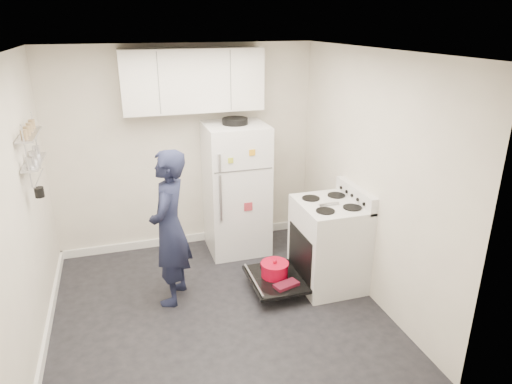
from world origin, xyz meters
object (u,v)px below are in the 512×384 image
object	(u,v)px
refrigerator	(236,188)
electric_range	(327,245)
person	(170,228)
open_oven_door	(275,274)

from	to	relation	value
refrigerator	electric_range	bearing A→B (deg)	-56.65
electric_range	person	xyz separation A→B (m)	(-1.65, 0.19, 0.34)
electric_range	person	distance (m)	1.69
refrigerator	person	xyz separation A→B (m)	(-0.92, -0.91, -0.00)
open_oven_door	person	bearing A→B (deg)	170.95
open_oven_door	refrigerator	xyz separation A→B (m)	(-0.14, 1.08, 0.62)
electric_range	open_oven_door	xyz separation A→B (m)	(-0.59, 0.02, -0.28)
electric_range	open_oven_door	distance (m)	0.65
refrigerator	person	distance (m)	1.29
open_oven_door	refrigerator	distance (m)	1.25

